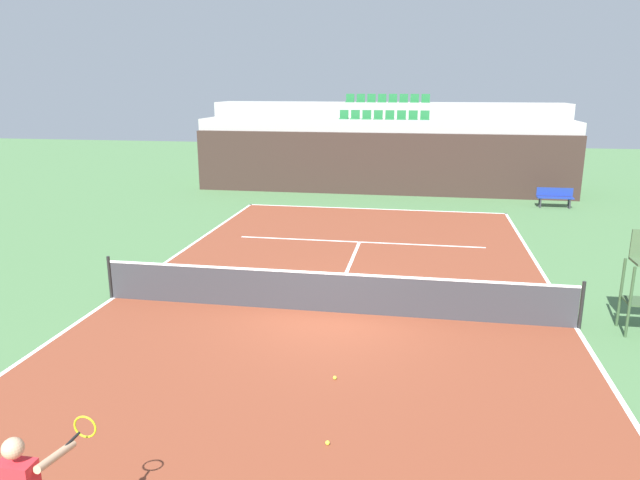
{
  "coord_description": "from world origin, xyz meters",
  "views": [
    {
      "loc": [
        1.99,
        -12.67,
        5.14
      ],
      "look_at": [
        -0.58,
        2.0,
        1.2
      ],
      "focal_mm": 33.0,
      "sensor_mm": 36.0,
      "label": 1
    }
  ],
  "objects": [
    {
      "name": "court_surface",
      "position": [
        0.0,
        0.0,
        0.01
      ],
      "size": [
        11.0,
        24.0,
        0.01
      ],
      "primitive_type": "cube",
      "color": "brown",
      "rests_on": "ground_plane"
    },
    {
      "name": "seating_row_lower",
      "position": [
        0.0,
        16.9,
        3.62
      ],
      "size": [
        4.42,
        0.44,
        0.44
      ],
      "color": "#1E6633",
      "rests_on": "stands_tier_lower"
    },
    {
      "name": "sideline_left",
      "position": [
        -5.45,
        0.0,
        0.01
      ],
      "size": [
        0.1,
        24.0,
        0.0
      ],
      "primitive_type": "cube",
      "color": "white",
      "rests_on": "court_surface"
    },
    {
      "name": "sideline_right",
      "position": [
        5.45,
        0.0,
        0.01
      ],
      "size": [
        0.1,
        24.0,
        0.0
      ],
      "primitive_type": "cube",
      "color": "white",
      "rests_on": "court_surface"
    },
    {
      "name": "ground_plane",
      "position": [
        0.0,
        0.0,
        0.0
      ],
      "size": [
        80.0,
        80.0,
        0.0
      ],
      "primitive_type": "plane",
      "color": "#477042"
    },
    {
      "name": "service_line_far",
      "position": [
        0.0,
        6.4,
        0.01
      ],
      "size": [
        8.26,
        0.1,
        0.0
      ],
      "primitive_type": "cube",
      "color": "white",
      "rests_on": "court_surface"
    },
    {
      "name": "player_bench",
      "position": [
        7.66,
        13.65,
        0.51
      ],
      "size": [
        1.5,
        0.4,
        0.85
      ],
      "color": "navy",
      "rests_on": "ground_plane"
    },
    {
      "name": "tennis_ball_1",
      "position": [
        0.79,
        -5.18,
        0.04
      ],
      "size": [
        0.07,
        0.07,
        0.07
      ],
      "primitive_type": "sphere",
      "color": "#CCE033",
      "rests_on": "court_surface"
    },
    {
      "name": "stands_tier_upper",
      "position": [
        0.0,
        19.21,
        2.12
      ],
      "size": [
        18.24,
        2.4,
        4.25
      ],
      "primitive_type": "cube",
      "color": "#9E9E99",
      "rests_on": "ground_plane"
    },
    {
      "name": "baseline_far",
      "position": [
        0.0,
        11.95,
        0.01
      ],
      "size": [
        11.0,
        0.1,
        0.0
      ],
      "primitive_type": "cube",
      "color": "white",
      "rests_on": "court_surface"
    },
    {
      "name": "back_wall",
      "position": [
        0.0,
        15.46,
        1.47
      ],
      "size": [
        18.24,
        0.3,
        2.95
      ],
      "primitive_type": "cube",
      "color": "#33231E",
      "rests_on": "ground_plane"
    },
    {
      "name": "centre_service_line",
      "position": [
        0.0,
        3.2,
        0.01
      ],
      "size": [
        0.1,
        6.4,
        0.0
      ],
      "primitive_type": "cube",
      "color": "white",
      "rests_on": "court_surface"
    },
    {
      "name": "tennis_net",
      "position": [
        0.0,
        0.0,
        0.51
      ],
      "size": [
        11.08,
        0.08,
        1.07
      ],
      "color": "black",
      "rests_on": "court_surface"
    },
    {
      "name": "tennis_ball_0",
      "position": [
        0.6,
        -3.2,
        0.04
      ],
      "size": [
        0.07,
        0.07,
        0.07
      ],
      "primitive_type": "sphere",
      "color": "#CCE033",
      "rests_on": "court_surface"
    },
    {
      "name": "seating_row_upper",
      "position": [
        0.0,
        19.3,
        4.37
      ],
      "size": [
        4.42,
        0.44,
        0.44
      ],
      "color": "#1E6633",
      "rests_on": "stands_tier_upper"
    },
    {
      "name": "stands_tier_lower",
      "position": [
        0.0,
        16.81,
        1.75
      ],
      "size": [
        18.24,
        2.4,
        3.5
      ],
      "primitive_type": "cube",
      "color": "#9E9E99",
      "rests_on": "ground_plane"
    }
  ]
}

